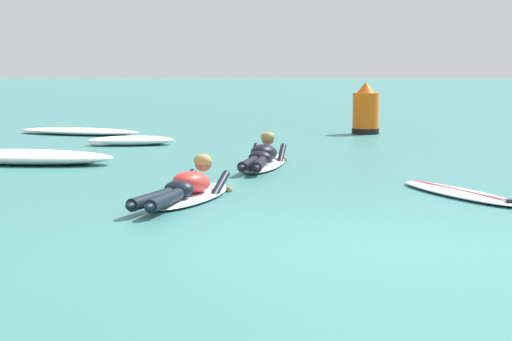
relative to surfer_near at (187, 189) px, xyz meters
name	(u,v)px	position (x,y,z in m)	size (l,w,h in m)	color
ground_plane	(357,142)	(2.02, 7.67, -0.14)	(120.00, 120.00, 0.00)	#387A75
surfer_near	(187,189)	(0.00, 0.00, 0.00)	(0.96, 2.50, 0.53)	silver
surfer_far	(263,158)	(0.56, 3.40, 0.00)	(0.70, 2.64, 0.54)	silver
drifting_surfboard	(460,193)	(3.18, 0.73, -0.10)	(1.51, 2.16, 0.16)	silver
whitewater_front	(80,131)	(-3.94, 8.85, -0.07)	(2.90, 1.44, 0.14)	white
whitewater_mid_left	(24,157)	(-3.18, 3.40, -0.03)	(2.92, 1.06, 0.22)	white
whitewater_back	(131,141)	(-2.25, 6.58, -0.06)	(1.73, 1.01, 0.18)	white
channel_marker_buoy	(366,113)	(2.22, 9.64, 0.32)	(0.59, 0.59, 1.13)	#EA5B0F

